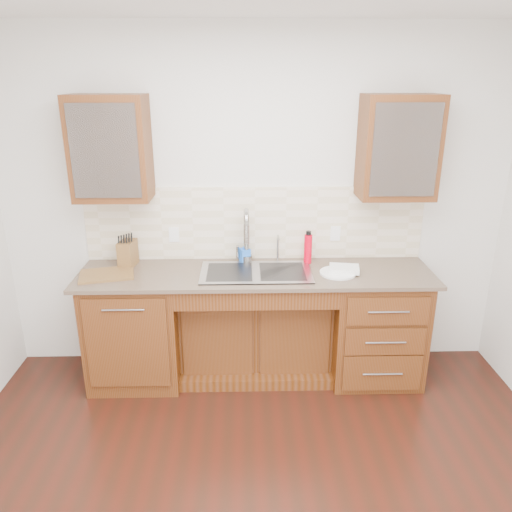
{
  "coord_description": "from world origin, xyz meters",
  "views": [
    {
      "loc": [
        -0.09,
        -2.1,
        2.32
      ],
      "look_at": [
        0.0,
        1.4,
        1.05
      ],
      "focal_mm": 35.0,
      "sensor_mm": 36.0,
      "label": 1
    }
  ],
  "objects_px": {
    "soap_bottle": "(245,252)",
    "plate": "(338,273)",
    "knife_block": "(128,253)",
    "cutting_board": "(107,275)",
    "water_bottle": "(308,249)"
  },
  "relations": [
    {
      "from": "soap_bottle",
      "to": "water_bottle",
      "type": "xyz_separation_m",
      "value": [
        0.5,
        -0.03,
        0.03
      ]
    },
    {
      "from": "soap_bottle",
      "to": "water_bottle",
      "type": "bearing_deg",
      "value": -25.83
    },
    {
      "from": "soap_bottle",
      "to": "water_bottle",
      "type": "distance_m",
      "value": 0.5
    },
    {
      "from": "knife_block",
      "to": "cutting_board",
      "type": "height_order",
      "value": "knife_block"
    },
    {
      "from": "plate",
      "to": "knife_block",
      "type": "relative_size",
      "value": 1.37
    },
    {
      "from": "soap_bottle",
      "to": "cutting_board",
      "type": "height_order",
      "value": "soap_bottle"
    },
    {
      "from": "knife_block",
      "to": "plate",
      "type": "bearing_deg",
      "value": 0.71
    },
    {
      "from": "plate",
      "to": "cutting_board",
      "type": "distance_m",
      "value": 1.74
    },
    {
      "from": "plate",
      "to": "cutting_board",
      "type": "bearing_deg",
      "value": 179.8
    },
    {
      "from": "cutting_board",
      "to": "knife_block",
      "type": "bearing_deg",
      "value": 61.15
    },
    {
      "from": "soap_bottle",
      "to": "cutting_board",
      "type": "xyz_separation_m",
      "value": [
        -1.04,
        -0.27,
        -0.07
      ]
    },
    {
      "from": "cutting_board",
      "to": "plate",
      "type": "bearing_deg",
      "value": -0.2
    },
    {
      "from": "plate",
      "to": "cutting_board",
      "type": "relative_size",
      "value": 0.7
    },
    {
      "from": "soap_bottle",
      "to": "plate",
      "type": "xyz_separation_m",
      "value": [
        0.7,
        -0.27,
        -0.08
      ]
    },
    {
      "from": "water_bottle",
      "to": "cutting_board",
      "type": "distance_m",
      "value": 1.56
    }
  ]
}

